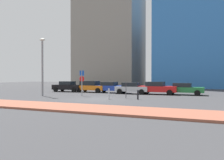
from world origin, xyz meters
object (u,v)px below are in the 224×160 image
parked_car_blue (111,87)px  parked_car_silver (132,88)px  traffic_bollard_near (138,95)px  parking_meter (126,88)px  parking_sign_post (82,80)px  parked_car_orange (91,86)px  parked_car_red (157,88)px  parked_car_black (68,86)px  street_lamp (42,62)px  traffic_bollard_mid (109,94)px  parked_car_green (183,89)px

parked_car_blue → parked_car_silver: bearing=-12.3°
traffic_bollard_near → parking_meter: bearing=155.0°
parking_sign_post → parking_meter: 5.35m
parked_car_orange → parking_meter: 9.60m
parked_car_silver → parked_car_red: (3.06, 0.33, 0.05)m
parked_car_blue → parking_sign_post: size_ratio=1.60×
traffic_bollard_near → parked_car_silver: bearing=111.0°
parked_car_black → parked_car_blue: size_ratio=0.95×
parked_car_black → street_lamp: street_lamp is taller
parked_car_silver → street_lamp: 10.95m
parked_car_red → parking_sign_post: bearing=-143.1°
traffic_bollard_near → street_lamp: bearing=-178.7°
parked_car_red → street_lamp: bearing=-148.4°
street_lamp → traffic_bollard_mid: 8.85m
parked_car_orange → parked_car_silver: size_ratio=1.08×
parked_car_blue → traffic_bollard_near: 8.90m
parked_car_orange → street_lamp: (-2.16, -7.30, 2.95)m
parked_car_black → parked_car_red: bearing=-0.5°
parking_sign_post → traffic_bollard_near: bearing=-10.9°
parked_car_silver → traffic_bollard_mid: parked_car_silver is taller
parked_car_silver → parked_car_green: bearing=6.9°
parked_car_blue → traffic_bollard_near: parked_car_blue is taller
parked_car_blue → traffic_bollard_mid: (3.02, -8.08, -0.23)m
parked_car_orange → parked_car_silver: (6.05, -0.70, -0.07)m
parked_car_silver → parked_car_green: parked_car_silver is taller
parked_car_black → parked_car_silver: bearing=-2.6°
parked_car_red → traffic_bollard_mid: (-3.07, -7.75, -0.27)m
parked_car_blue → parking_sign_post: parking_sign_post is taller
parked_car_silver → parking_meter: 5.83m
parking_meter → traffic_bollard_mid: size_ratio=1.48×
parked_car_red → parked_car_green: parked_car_red is taller
traffic_bollard_mid → traffic_bollard_near: bearing=23.5°
parked_car_blue → parked_car_red: size_ratio=0.97×
parked_car_orange → traffic_bollard_mid: 10.12m
traffic_bollard_near → parking_sign_post: bearing=169.1°
parking_sign_post → parked_car_orange: bearing=108.1°
parking_sign_post → traffic_bollard_near: size_ratio=3.21×
traffic_bollard_near → parked_car_red: bearing=84.7°
parked_car_black → parking_meter: 12.30m
parking_meter → parked_car_orange: bearing=138.0°
parked_car_silver → parking_meter: bearing=-79.2°
parked_car_orange → parked_car_green: size_ratio=0.97×
parked_car_red → traffic_bollard_mid: parked_car_red is taller
parked_car_orange → traffic_bollard_near: parked_car_orange is taller
parked_car_black → traffic_bollard_near: 13.79m
parked_car_silver → street_lamp: size_ratio=0.64×
parked_car_green → traffic_bollard_near: bearing=-116.9°
parked_car_silver → parking_meter: size_ratio=2.69×
parked_car_silver → parked_car_green: size_ratio=0.90×
parked_car_red → parking_meter: parked_car_red is taller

